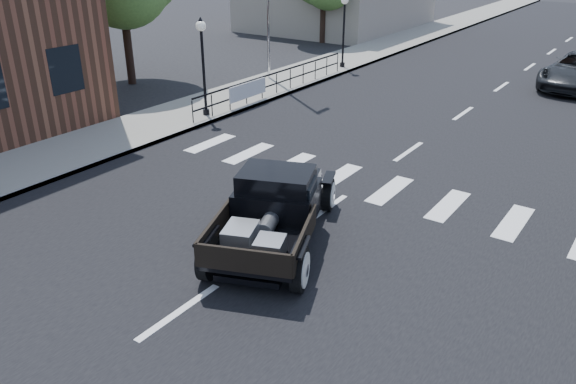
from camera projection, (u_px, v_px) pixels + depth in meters
The scene contains 9 objects.
ground at pixel (277, 244), 12.35m from camera, with size 120.00×120.00×0.00m, color black.
road at pixel (487, 97), 23.50m from camera, with size 14.00×80.00×0.02m, color black.
road_markings at pixel (444, 128), 19.79m from camera, with size 12.00×60.00×0.06m, color silver, non-canonical shape.
sidewalk_left at pixel (316, 70), 27.91m from camera, with size 3.00×80.00×0.15m, color gray.
railing at pixel (277, 81), 23.32m from camera, with size 0.08×10.00×1.00m, color black, non-canonical shape.
banner at pixel (248, 96), 21.88m from camera, with size 0.04×2.20×0.60m, color silver, non-canonical shape.
lamp_post_b at pixel (203, 67), 19.99m from camera, with size 0.36×0.36×3.47m, color black, non-canonical shape.
lamp_post_c at pixel (344, 31), 27.42m from camera, with size 0.36×0.36×3.47m, color black, non-canonical shape.
hotrod_pickup at pixel (274, 208), 12.09m from camera, with size 2.24×4.81×1.67m, color black, non-canonical shape.
Camera 1 is at (6.36, -8.65, 6.22)m, focal length 35.00 mm.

